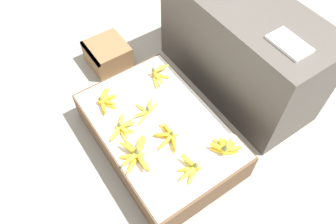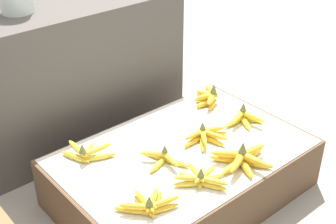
{
  "view_description": "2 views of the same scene",
  "coord_description": "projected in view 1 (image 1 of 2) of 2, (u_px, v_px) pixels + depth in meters",
  "views": [
    {
      "loc": [
        1.0,
        -0.61,
        2.03
      ],
      "look_at": [
        0.06,
        0.03,
        0.43
      ],
      "focal_mm": 35.0,
      "sensor_mm": 36.0,
      "label": 1
    },
    {
      "loc": [
        -1.14,
        -1.24,
        1.44
      ],
      "look_at": [
        -0.02,
        0.08,
        0.42
      ],
      "focal_mm": 50.0,
      "sensor_mm": 36.0,
      "label": 2
    }
  ],
  "objects": [
    {
      "name": "back_vendor_table",
      "position": [
        241.0,
        48.0,
        2.36
      ],
      "size": [
        1.26,
        0.54,
        0.74
      ],
      "color": "#4C4742",
      "rests_on": "ground_plane"
    },
    {
      "name": "foam_tray_white",
      "position": [
        289.0,
        44.0,
        1.84
      ],
      "size": [
        0.24,
        0.15,
        0.02
      ],
      "color": "white",
      "rests_on": "back_vendor_table"
    },
    {
      "name": "banana_bunch_middle_midright",
      "position": [
        169.0,
        137.0,
        2.04
      ],
      "size": [
        0.24,
        0.17,
        0.09
      ],
      "color": "gold",
      "rests_on": "display_platform"
    },
    {
      "name": "banana_bunch_back_right",
      "position": [
        225.0,
        148.0,
        1.99
      ],
      "size": [
        0.17,
        0.18,
        0.11
      ],
      "color": "gold",
      "rests_on": "display_platform"
    },
    {
      "name": "banana_bunch_middle_right",
      "position": [
        191.0,
        167.0,
        1.92
      ],
      "size": [
        0.2,
        0.17,
        0.1
      ],
      "color": "yellow",
      "rests_on": "display_platform"
    },
    {
      "name": "wooden_crate",
      "position": [
        108.0,
        54.0,
        2.71
      ],
      "size": [
        0.32,
        0.31,
        0.2
      ],
      "color": "olive",
      "rests_on": "ground_plane"
    },
    {
      "name": "banana_bunch_front_left",
      "position": [
        105.0,
        101.0,
        2.21
      ],
      "size": [
        0.22,
        0.16,
        0.09
      ],
      "color": "gold",
      "rests_on": "display_platform"
    },
    {
      "name": "banana_bunch_back_left",
      "position": [
        158.0,
        74.0,
        2.34
      ],
      "size": [
        0.19,
        0.19,
        0.1
      ],
      "color": "gold",
      "rests_on": "display_platform"
    },
    {
      "name": "display_platform",
      "position": [
        159.0,
        135.0,
        2.23
      ],
      "size": [
        1.09,
        0.73,
        0.25
      ],
      "color": "brown",
      "rests_on": "ground_plane"
    },
    {
      "name": "ground_plane",
      "position": [
        160.0,
        144.0,
        2.33
      ],
      "size": [
        10.0,
        10.0,
        0.0
      ],
      "primitive_type": "plane",
      "color": "gray"
    },
    {
      "name": "banana_bunch_middle_midleft",
      "position": [
        146.0,
        110.0,
        2.16
      ],
      "size": [
        0.17,
        0.22,
        0.09
      ],
      "color": "gold",
      "rests_on": "display_platform"
    },
    {
      "name": "banana_bunch_front_midleft",
      "position": [
        122.0,
        128.0,
        2.08
      ],
      "size": [
        0.21,
        0.21,
        0.09
      ],
      "color": "gold",
      "rests_on": "display_platform"
    },
    {
      "name": "banana_bunch_front_midright",
      "position": [
        136.0,
        154.0,
        1.97
      ],
      "size": [
        0.26,
        0.24,
        0.11
      ],
      "color": "gold",
      "rests_on": "display_platform"
    }
  ]
}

